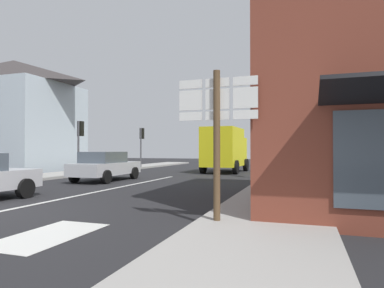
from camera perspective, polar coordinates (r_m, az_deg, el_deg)
The scene contains 13 objects.
ground_plane at distance 17.65m, azimuth -5.99°, elevation -6.10°, with size 80.00×80.00×0.00m, color #232326.
sidewalk_right at distance 14.07m, azimuth 15.57°, elevation -7.09°, with size 2.67×44.00×0.14m, color #9E9B96.
sidewalk_left at distance 19.77m, azimuth -26.20°, elevation -5.25°, with size 2.67×44.00×0.14m, color #9E9B96.
lane_centre_stripe at distance 14.13m, azimuth -12.85°, elevation -7.33°, with size 0.16×12.00×0.01m, color silver.
lane_turn_arrow at distance 6.86m, azimuth -23.37°, elevation -14.13°, with size 1.20×2.20×0.01m, color silver.
clapboard_house_left at distance 28.10m, azimuth -28.25°, elevation 4.40°, with size 9.02×7.59×8.23m.
sedan_far at distance 17.44m, azimuth -14.61°, elevation -3.63°, with size 2.00×4.21×1.47m.
delivery_truck at distance 23.19m, azimuth 5.64°, elevation -0.79°, with size 2.57×5.05×3.05m.
route_sign_post at distance 6.83m, azimuth 4.30°, elevation 2.61°, with size 1.66×0.14×3.20m.
traffic_light_far_left at distance 28.05m, azimuth -8.62°, elevation 0.93°, with size 0.30×0.49×3.38m.
traffic_light_near_right at distance 18.22m, azimuth 13.01°, elevation 2.31°, with size 0.30×0.49×3.53m.
traffic_light_far_right at distance 23.46m, azimuth 14.30°, elevation 1.25°, with size 0.30×0.49×3.34m.
traffic_light_near_left at distance 21.24m, azimuth -18.63°, elevation 1.42°, with size 0.30×0.49×3.30m.
Camera 1 is at (7.35, -5.96, 1.58)m, focal length 31.14 mm.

